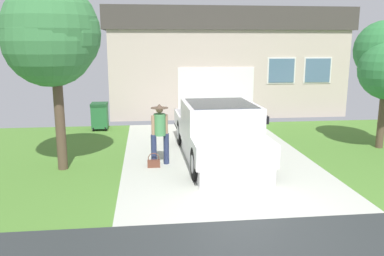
{
  "coord_description": "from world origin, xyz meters",
  "views": [
    {
      "loc": [
        -1.95,
        -6.75,
        3.23
      ],
      "look_at": [
        -0.72,
        3.85,
        0.94
      ],
      "focal_mm": 37.59,
      "sensor_mm": 36.0,
      "label": 1
    }
  ],
  "objects": [
    {
      "name": "house_with_garage",
      "position": [
        1.69,
        12.42,
        2.36
      ],
      "size": [
        10.66,
        5.4,
        4.67
      ],
      "color": "#C4B2A3",
      "rests_on": "ground"
    },
    {
      "name": "handbag",
      "position": [
        -1.78,
        3.44,
        0.11
      ],
      "size": [
        0.33,
        0.16,
        0.38
      ],
      "color": "brown",
      "rests_on": "ground"
    },
    {
      "name": "person_with_hat",
      "position": [
        -1.6,
        3.65,
        0.93
      ],
      "size": [
        0.49,
        0.46,
        1.65
      ],
      "rotation": [
        0.0,
        0.0,
        0.3
      ],
      "color": "navy",
      "rests_on": "ground"
    },
    {
      "name": "pickup_truck",
      "position": [
        0.03,
        3.89,
        0.73
      ],
      "size": [
        2.12,
        5.45,
        1.63
      ],
      "rotation": [
        0.0,
        0.0,
        3.16
      ],
      "color": "white",
      "rests_on": "ground"
    },
    {
      "name": "wheeled_trash_bin",
      "position": [
        -3.67,
        8.33,
        0.55
      ],
      "size": [
        0.6,
        0.72,
        1.01
      ],
      "color": "#286B38",
      "rests_on": "ground"
    },
    {
      "name": "neighbor_tree",
      "position": [
        -4.21,
        3.72,
        3.4
      ],
      "size": [
        2.38,
        2.37,
        4.71
      ],
      "color": "brown",
      "rests_on": "ground"
    }
  ]
}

